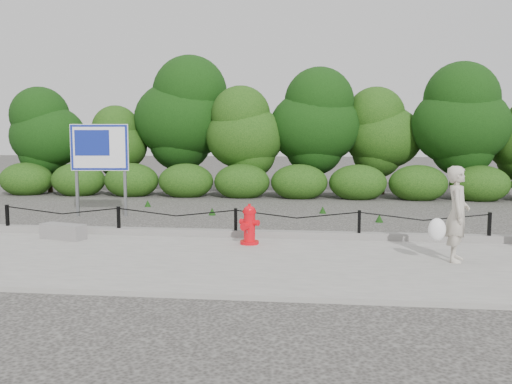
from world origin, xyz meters
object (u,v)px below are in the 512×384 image
Objects in this scene: fire_hydrant at (249,225)px; pedestrian at (456,215)px; advertising_sign at (99,152)px; concrete_block at (63,231)px.

pedestrian reaches higher than fire_hydrant.
advertising_sign reaches higher than fire_hydrant.
advertising_sign is at bearing 100.69° from concrete_block.
fire_hydrant is at bearing -1.12° from concrete_block.
concrete_block is at bearing 96.94° from pedestrian.
advertising_sign is at bearing 165.12° from fire_hydrant.
pedestrian is at bearing 8.07° from fire_hydrant.
fire_hydrant is at bearing -44.94° from advertising_sign.
fire_hydrant is at bearing 89.51° from pedestrian.
pedestrian is 1.68× the size of concrete_block.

